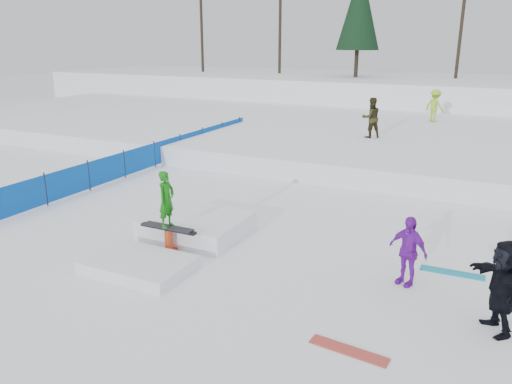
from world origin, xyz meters
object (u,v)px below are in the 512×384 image
at_px(walker_olive, 371,118).
at_px(spectator_dark, 502,287).
at_px(jib_rail_feature, 182,233).
at_px(spectator_purple, 408,251).
at_px(walker_ygreen, 435,106).
at_px(safety_fence, 155,154).

distance_m(walker_olive, spectator_dark, 14.86).
distance_m(spectator_dark, jib_rail_feature, 7.61).
bearing_deg(walker_olive, spectator_purple, 70.15).
bearing_deg(walker_ygreen, spectator_purple, 125.28).
xyz_separation_m(spectator_purple, spectator_dark, (1.85, -1.16, 0.11)).
distance_m(safety_fence, jib_rail_feature, 8.61).
bearing_deg(spectator_purple, jib_rail_feature, -152.73).
distance_m(walker_ygreen, jib_rail_feature, 19.31).
xyz_separation_m(spectator_purple, jib_rail_feature, (-5.68, -0.30, -0.48)).
bearing_deg(spectator_dark, safety_fence, -146.81).
distance_m(safety_fence, walker_ygreen, 15.73).
xyz_separation_m(safety_fence, spectator_dark, (13.26, -7.30, 0.35)).
bearing_deg(spectator_dark, spectator_purple, -150.10).
relative_size(spectator_purple, spectator_dark, 0.88).
relative_size(safety_fence, spectator_dark, 8.91).
height_order(safety_fence, walker_ygreen, walker_ygreen).
bearing_deg(walker_ygreen, jib_rail_feature, 108.11).
height_order(walker_ygreen, spectator_purple, walker_ygreen).
bearing_deg(spectator_purple, spectator_dark, -7.83).
height_order(walker_ygreen, spectator_dark, walker_ygreen).
relative_size(spectator_purple, jib_rail_feature, 0.36).
bearing_deg(spectator_purple, walker_ygreen, 120.00).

